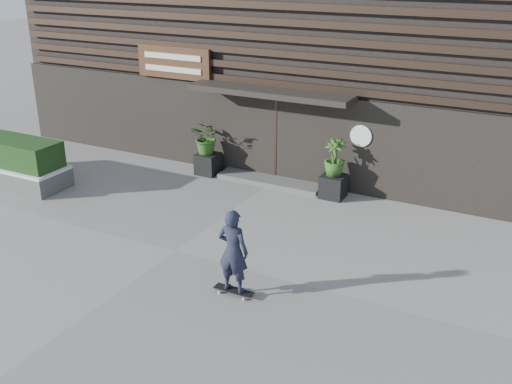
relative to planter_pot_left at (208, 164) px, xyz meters
The scene contains 11 objects.
ground 4.80m from the planter_pot_left, 66.64° to the right, with size 80.00×80.00×0.00m, color gray.
entrance_step 1.93m from the planter_pot_left, ahead, with size 3.00×0.80×0.12m, color #50504D.
planter_pot_left is the anchor object (origin of this frame).
bamboo_left 0.78m from the planter_pot_left, ahead, with size 0.86×0.75×0.96m, color #2D591E.
planter_pot_right 3.80m from the planter_pot_left, ahead, with size 0.60×0.60×0.60m, color black.
bamboo_right 3.88m from the planter_pot_left, ahead, with size 0.54×0.54×0.96m, color #2D591E.
raised_bed 5.45m from the planter_pot_left, 145.49° to the right, with size 3.50×1.20×0.50m, color #4A4B48.
snow_layer 5.45m from the planter_pot_left, 145.49° to the right, with size 3.50×1.20×0.08m, color white.
hedge 5.48m from the planter_pot_left, 145.49° to the right, with size 3.30×1.00×0.70m, color #163413.
building 6.94m from the planter_pot_left, 71.14° to the left, with size 18.00×11.00×8.00m.
skateboarder 6.59m from the planter_pot_left, 53.98° to the right, with size 0.78×0.41×1.71m.
Camera 1 is at (6.77, -9.20, 5.94)m, focal length 41.84 mm.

